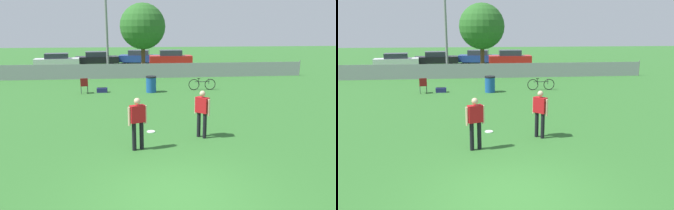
% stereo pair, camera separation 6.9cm
% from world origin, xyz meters
% --- Properties ---
extents(ground_plane, '(120.00, 120.00, 0.00)m').
position_xyz_m(ground_plane, '(0.00, 0.00, 0.00)').
color(ground_plane, '#2D6628').
extents(fence_backline, '(24.85, 0.07, 1.21)m').
position_xyz_m(fence_backline, '(0.00, 18.00, 0.55)').
color(fence_backline, gray).
rests_on(fence_backline, ground_plane).
extents(light_pole, '(0.90, 0.36, 9.36)m').
position_xyz_m(light_pole, '(-2.70, 19.79, 5.46)').
color(light_pole, gray).
rests_on(light_pole, ground_plane).
extents(tree_near_pole, '(3.54, 3.54, 5.59)m').
position_xyz_m(tree_near_pole, '(0.09, 19.53, 3.81)').
color(tree_near_pole, brown).
rests_on(tree_near_pole, ground_plane).
extents(player_thrower_red, '(0.47, 0.47, 1.64)m').
position_xyz_m(player_thrower_red, '(1.43, 3.95, 0.96)').
color(player_thrower_red, black).
rests_on(player_thrower_red, ground_plane).
extents(player_defender_red, '(0.57, 0.36, 1.64)m').
position_xyz_m(player_defender_red, '(-0.77, 3.03, 0.96)').
color(player_defender_red, black).
rests_on(player_defender_red, ground_plane).
extents(frisbee_disc, '(0.30, 0.30, 0.03)m').
position_xyz_m(frisbee_disc, '(-0.27, 4.76, 0.01)').
color(frisbee_disc, white).
rests_on(frisbee_disc, ground_plane).
extents(folding_chair_sideline, '(0.48, 0.49, 0.90)m').
position_xyz_m(folding_chair_sideline, '(-3.60, 12.35, 0.53)').
color(folding_chair_sideline, '#333338').
rests_on(folding_chair_sideline, ground_plane).
extents(bicycle_sideline, '(1.67, 0.44, 0.72)m').
position_xyz_m(bicycle_sideline, '(3.37, 12.72, 0.35)').
color(bicycle_sideline, black).
rests_on(bicycle_sideline, ground_plane).
extents(trash_bin, '(0.62, 0.62, 0.95)m').
position_xyz_m(trash_bin, '(0.24, 12.34, 0.48)').
color(trash_bin, '#194C99').
rests_on(trash_bin, ground_plane).
extents(gear_bag_sideline, '(0.60, 0.33, 0.29)m').
position_xyz_m(gear_bag_sideline, '(-2.63, 12.62, 0.14)').
color(gear_bag_sideline, navy).
rests_on(gear_bag_sideline, ground_plane).
extents(parked_car_white, '(4.29, 2.22, 1.36)m').
position_xyz_m(parked_car_white, '(-7.90, 25.80, 0.67)').
color(parked_car_white, black).
rests_on(parked_car_white, ground_plane).
extents(parked_car_dark, '(4.51, 2.36, 1.35)m').
position_xyz_m(parked_car_dark, '(-4.35, 27.89, 0.66)').
color(parked_car_dark, black).
rests_on(parked_car_dark, ground_plane).
extents(parked_car_blue, '(4.30, 2.31, 1.42)m').
position_xyz_m(parked_car_blue, '(-0.01, 28.65, 0.68)').
color(parked_car_blue, black).
rests_on(parked_car_blue, ground_plane).
extents(parked_car_red, '(4.36, 1.80, 1.51)m').
position_xyz_m(parked_car_red, '(3.19, 27.04, 0.72)').
color(parked_car_red, black).
rests_on(parked_car_red, ground_plane).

